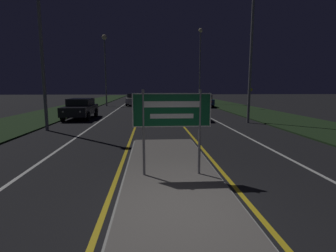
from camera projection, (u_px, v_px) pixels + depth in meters
ground_plane at (180, 212)px, 5.19m from camera, size 160.00×160.00×0.00m
median_island at (172, 176)px, 7.15m from camera, size 2.63×9.63×0.10m
verge_left at (54, 113)px, 24.28m from camera, size 5.00×100.00×0.08m
verge_right at (254, 112)px, 25.55m from camera, size 5.00×100.00×0.08m
centre_line_yellow_left at (142, 109)px, 29.75m from camera, size 0.12×70.00×0.01m
centre_line_yellow_right at (168, 108)px, 29.95m from camera, size 0.12×70.00×0.01m
lane_line_white_left at (118, 109)px, 29.57m from camera, size 0.12×70.00×0.01m
lane_line_white_right at (192, 108)px, 30.13m from camera, size 0.12×70.00×0.01m
edge_line_white_left at (91, 109)px, 29.37m from camera, size 0.10×70.00×0.01m
edge_line_white_right at (217, 108)px, 30.33m from camera, size 0.10×70.00×0.01m
highway_sign at (172, 114)px, 6.89m from camera, size 2.08×0.07×2.30m
streetlight_left_near at (40, 20)px, 13.99m from camera, size 0.46×0.46×9.97m
streetlight_left_far at (105, 57)px, 32.64m from camera, size 0.62×0.62×8.84m
streetlight_right_near at (253, 19)px, 17.02m from camera, size 0.52×0.52×10.88m
streetlight_right_far at (200, 55)px, 37.15m from camera, size 0.57×0.57×10.57m
car_receding_0 at (190, 109)px, 19.92m from camera, size 2.01×4.15×1.40m
car_receding_1 at (203, 100)px, 32.05m from camera, size 1.98×4.41×1.52m
car_receding_2 at (191, 99)px, 39.33m from camera, size 2.03×4.21×1.29m
car_approaching_0 at (80, 108)px, 20.26m from camera, size 2.00×4.60×1.56m
car_approaching_1 at (134, 99)px, 34.75m from camera, size 1.91×4.17×1.57m
warning_sign at (250, 96)px, 28.38m from camera, size 0.60×0.06×2.36m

